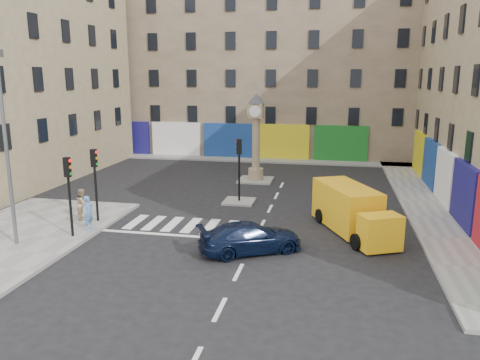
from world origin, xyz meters
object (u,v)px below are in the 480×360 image
(traffic_light_left_near, at_px, (69,184))
(traffic_light_island, at_px, (239,160))
(pedestrian_tan, at_px, (83,204))
(yellow_van, at_px, (352,210))
(clock_pillar, at_px, (256,132))
(traffic_light_left_far, at_px, (95,173))
(lamp_post, at_px, (5,139))
(pedestrian_blue, at_px, (89,213))
(navy_sedan, at_px, (250,238))

(traffic_light_left_near, relative_size, traffic_light_island, 1.00)
(pedestrian_tan, bearing_deg, traffic_light_left_near, -178.01)
(traffic_light_left_near, bearing_deg, yellow_van, 15.87)
(traffic_light_left_near, xyz_separation_m, clock_pillar, (6.30, 13.80, 0.93))
(traffic_light_left_far, distance_m, lamp_post, 4.77)
(traffic_light_left_near, xyz_separation_m, traffic_light_island, (6.30, 7.80, -0.03))
(yellow_van, bearing_deg, traffic_light_left_far, 160.48)
(yellow_van, xyz_separation_m, pedestrian_tan, (-13.57, -1.07, -0.13))
(pedestrian_blue, xyz_separation_m, pedestrian_tan, (-1.19, 1.51, -0.03))
(traffic_light_left_near, height_order, navy_sedan, traffic_light_left_near)
(lamp_post, bearing_deg, pedestrian_blue, 47.76)
(traffic_light_island, relative_size, navy_sedan, 0.83)
(yellow_van, bearing_deg, pedestrian_tan, 159.55)
(navy_sedan, relative_size, pedestrian_tan, 2.79)
(traffic_light_left_near, xyz_separation_m, traffic_light_left_far, (0.00, 2.40, 0.00))
(navy_sedan, bearing_deg, lamp_post, 68.44)
(navy_sedan, xyz_separation_m, pedestrian_blue, (-8.08, 1.01, 0.34))
(lamp_post, height_order, pedestrian_tan, lamp_post)
(traffic_light_left_near, relative_size, clock_pillar, 0.61)
(pedestrian_tan, bearing_deg, pedestrian_blue, -159.18)
(traffic_light_island, bearing_deg, clock_pillar, 90.00)
(pedestrian_tan, bearing_deg, lamp_post, 148.28)
(traffic_light_left_far, bearing_deg, lamp_post, -116.57)
(traffic_light_left_near, bearing_deg, pedestrian_blue, 73.66)
(traffic_light_island, bearing_deg, pedestrian_blue, -131.52)
(traffic_light_left_near, bearing_deg, navy_sedan, 0.10)
(clock_pillar, height_order, pedestrian_blue, clock_pillar)
(pedestrian_blue, bearing_deg, navy_sedan, -94.78)
(traffic_light_left_near, xyz_separation_m, yellow_van, (12.68, 3.61, -1.55))
(navy_sedan, distance_m, yellow_van, 5.62)
(pedestrian_tan, bearing_deg, yellow_van, -102.78)
(clock_pillar, relative_size, yellow_van, 0.99)
(traffic_light_left_far, height_order, yellow_van, traffic_light_left_far)
(traffic_light_left_far, height_order, navy_sedan, traffic_light_left_far)
(lamp_post, relative_size, pedestrian_tan, 5.19)
(traffic_light_island, relative_size, pedestrian_blue, 2.22)
(lamp_post, xyz_separation_m, yellow_van, (14.58, 5.01, -3.72))
(clock_pillar, bearing_deg, navy_sedan, -81.43)
(lamp_post, xyz_separation_m, pedestrian_tan, (1.01, 3.94, -3.84))
(traffic_light_left_far, xyz_separation_m, clock_pillar, (6.30, 11.40, 0.93))
(traffic_light_left_near, distance_m, traffic_light_island, 10.03)
(traffic_light_left_far, distance_m, clock_pillar, 13.05)
(clock_pillar, xyz_separation_m, yellow_van, (6.38, -10.19, -2.47))
(yellow_van, bearing_deg, navy_sedan, -165.15)
(lamp_post, relative_size, pedestrian_blue, 4.99)
(lamp_post, bearing_deg, traffic_light_island, 48.29)
(traffic_light_left_far, bearing_deg, pedestrian_blue, -77.71)
(traffic_light_island, bearing_deg, pedestrian_tan, -143.78)
(clock_pillar, distance_m, yellow_van, 12.28)
(pedestrian_blue, height_order, pedestrian_tan, pedestrian_blue)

